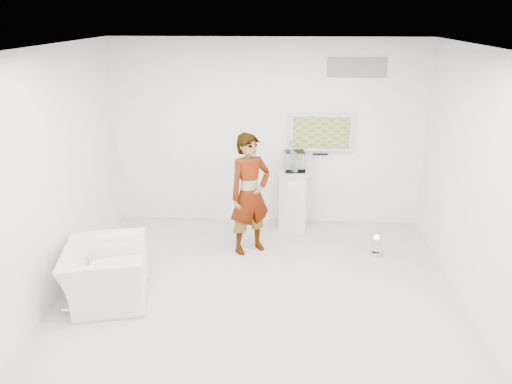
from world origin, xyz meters
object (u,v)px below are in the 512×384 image
(pedestal, at_px, (293,200))
(floor_uplight, at_px, (376,245))
(tv, at_px, (321,132))
(armchair, at_px, (106,273))
(person, at_px, (250,194))

(pedestal, height_order, floor_uplight, pedestal)
(tv, height_order, floor_uplight, tv)
(armchair, distance_m, floor_uplight, 3.78)
(armchair, relative_size, pedestal, 1.10)
(armchair, bearing_deg, floor_uplight, -81.04)
(tv, height_order, pedestal, tv)
(person, xyz_separation_m, floor_uplight, (1.84, -0.05, -0.74))
(tv, bearing_deg, person, -133.31)
(person, height_order, armchair, person)
(tv, bearing_deg, pedestal, -147.49)
(person, bearing_deg, armchair, -174.09)
(tv, distance_m, floor_uplight, 1.98)
(person, relative_size, pedestal, 1.80)
(floor_uplight, bearing_deg, tv, 123.87)
(floor_uplight, bearing_deg, person, 178.42)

